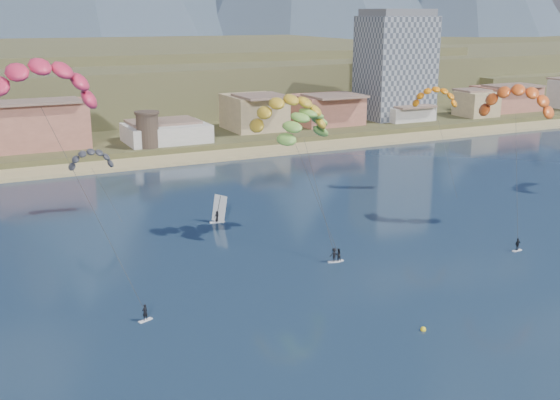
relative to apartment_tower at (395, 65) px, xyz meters
name	(u,v)px	position (x,y,z in m)	size (l,w,h in m)	color
ground	(435,392)	(-85.00, -128.00, -17.82)	(2400.00, 2400.00, 0.00)	#0E1B33
beach	(137,163)	(-85.00, -22.00, -17.57)	(2200.00, 12.00, 0.90)	tan
foothills	(110,75)	(-62.61, 104.47, -8.74)	(940.00, 210.00, 18.00)	brown
apartment_tower	(395,65)	(0.00, 0.00, 0.00)	(20.00, 16.00, 32.00)	gray
watchtower	(148,129)	(-80.00, -14.00, -11.45)	(5.82, 5.82, 8.60)	#47382D
kitesurfer_red	(38,77)	(-112.32, -92.16, 8.38)	(15.50, 14.00, 30.06)	silver
kitesurfer_yellow	(289,107)	(-76.62, -81.86, 1.75)	(12.71, 17.22, 24.03)	silver
kitesurfer_orange	(518,96)	(-42.32, -92.05, 2.73)	(14.96, 16.98, 24.85)	silver
kitesurfer_green	(304,121)	(-74.92, -83.43, -0.17)	(11.53, 16.94, 21.50)	silver
distant_kite_dark	(91,155)	(-101.23, -57.30, -7.79)	(7.86, 5.69, 13.28)	#262626
distant_kite_orange	(435,93)	(-40.07, -69.46, 0.65)	(9.02, 7.66, 21.17)	#262626
windsurfer	(218,214)	(-84.18, -71.27, -16.41)	(2.57, 2.81, 4.43)	silver
buoy	(423,329)	(-78.33, -117.51, -17.71)	(0.62, 0.62, 0.62)	yellow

